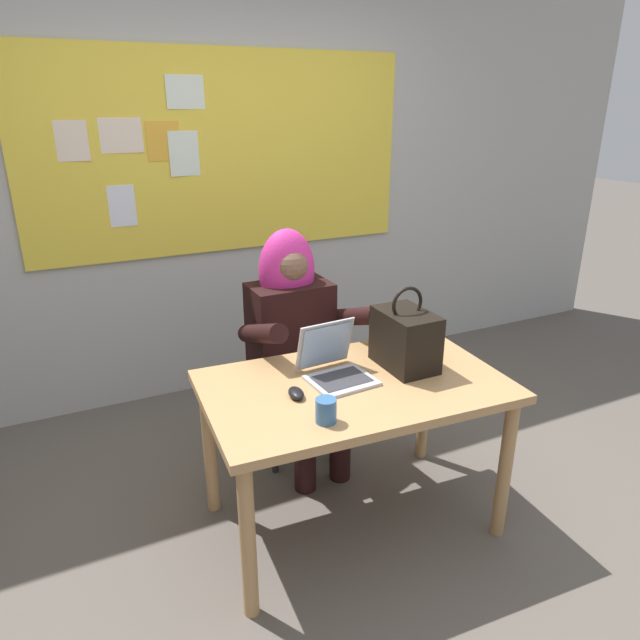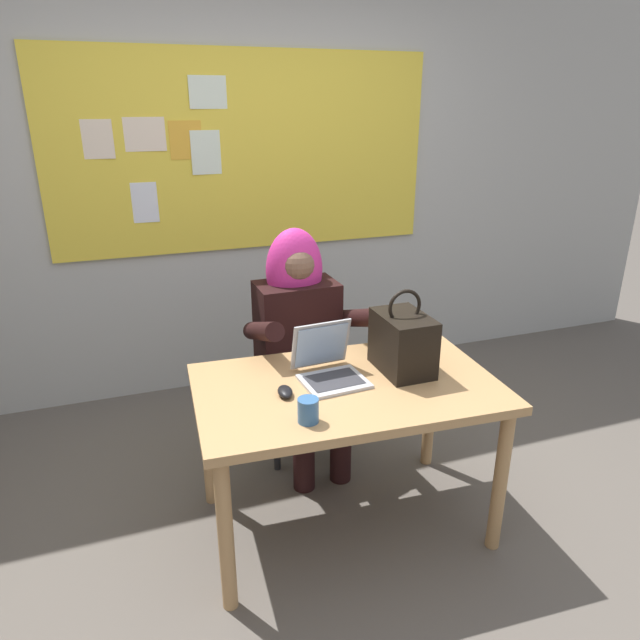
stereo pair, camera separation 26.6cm
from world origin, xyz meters
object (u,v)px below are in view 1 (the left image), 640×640
object	(u,v)px
person_costumed	(296,331)
desk_main	(354,401)
coffee_mug	(326,411)
computer_mouse	(296,393)
laptop	(335,366)
chair_at_desk	(287,361)
handbag	(405,339)

from	to	relation	value
person_costumed	desk_main	bearing A→B (deg)	-0.78
person_costumed	coffee_mug	xyz separation A→B (m)	(-0.25, -0.86, 0.03)
desk_main	person_costumed	xyz separation A→B (m)	(-0.00, 0.62, 0.11)
computer_mouse	person_costumed	bearing A→B (deg)	72.52
laptop	desk_main	bearing A→B (deg)	-61.14
chair_at_desk	laptop	bearing A→B (deg)	-1.61
person_costumed	computer_mouse	distance (m)	0.69
laptop	chair_at_desk	bearing A→B (deg)	81.76
desk_main	handbag	distance (m)	0.36
chair_at_desk	person_costumed	bearing A→B (deg)	1.64
desk_main	handbag	world-z (taller)	handbag
chair_at_desk	computer_mouse	distance (m)	0.84
coffee_mug	computer_mouse	bearing A→B (deg)	95.98
person_costumed	handbag	bearing A→B (deg)	25.23
laptop	handbag	size ratio (longest dim) A/B	0.81
desk_main	computer_mouse	size ratio (longest dim) A/B	12.76
chair_at_desk	computer_mouse	xyz separation A→B (m)	(-0.28, -0.76, 0.23)
laptop	handbag	distance (m)	0.35
computer_mouse	desk_main	bearing A→B (deg)	7.72
computer_mouse	coffee_mug	world-z (taller)	coffee_mug
chair_at_desk	person_costumed	size ratio (longest dim) A/B	0.72
laptop	computer_mouse	xyz separation A→B (m)	(-0.22, -0.09, -0.04)
computer_mouse	handbag	bearing A→B (deg)	11.57
coffee_mug	desk_main	bearing A→B (deg)	42.72
desk_main	laptop	size ratio (longest dim) A/B	4.31
handbag	laptop	bearing A→B (deg)	173.92
laptop	coffee_mug	xyz separation A→B (m)	(-0.20, -0.32, -0.00)
handbag	coffee_mug	size ratio (longest dim) A/B	3.98
chair_at_desk	person_costumed	world-z (taller)	person_costumed
chair_at_desk	handbag	bearing A→B (deg)	24.64
desk_main	chair_at_desk	bearing A→B (deg)	90.11
laptop	computer_mouse	size ratio (longest dim) A/B	2.96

